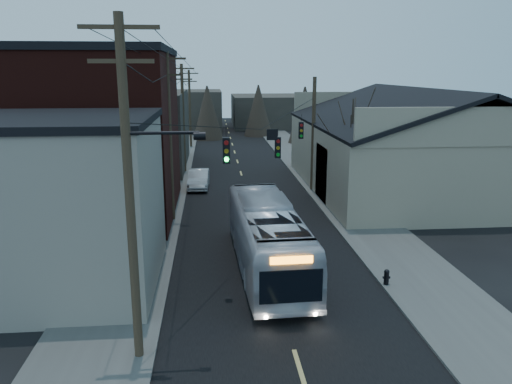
{
  "coord_description": "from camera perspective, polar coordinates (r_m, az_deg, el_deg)",
  "views": [
    {
      "loc": [
        -2.56,
        -11.5,
        8.95
      ],
      "look_at": [
        -0.38,
        12.73,
        3.0
      ],
      "focal_mm": 35.0,
      "sensor_mm": 36.0,
      "label": 1
    }
  ],
  "objects": [
    {
      "name": "parked_car",
      "position": [
        39.07,
        -6.56,
        1.49
      ],
      "size": [
        1.68,
        4.4,
        1.43
      ],
      "primitive_type": "imported",
      "rotation": [
        0.0,
        0.0,
        -0.04
      ],
      "color": "#B3B7BB",
      "rests_on": "ground"
    },
    {
      "name": "warehouse",
      "position": [
        40.17,
        17.78,
        4.13
      ],
      "size": [
        16.16,
        20.6,
        7.73
      ],
      "color": "gray",
      "rests_on": "ground"
    },
    {
      "name": "building_left_far",
      "position": [
        48.32,
        -13.45,
        6.89
      ],
      "size": [
        9.0,
        14.0,
        7.0
      ],
      "primitive_type": "cube",
      "color": "#312D27",
      "rests_on": "ground"
    },
    {
      "name": "sidewalk_right",
      "position": [
        43.4,
        7.03,
        1.82
      ],
      "size": [
        4.0,
        110.0,
        0.12
      ],
      "primitive_type": "cube",
      "color": "#474744",
      "rests_on": "ground"
    },
    {
      "name": "utility_lines",
      "position": [
        35.87,
        -6.03,
        7.27
      ],
      "size": [
        11.24,
        45.28,
        10.5
      ],
      "color": "#382B1E",
      "rests_on": "ground"
    },
    {
      "name": "building_far_left",
      "position": [
        76.81,
        -7.78,
        9.18
      ],
      "size": [
        10.0,
        12.0,
        6.0
      ],
      "primitive_type": "cube",
      "color": "#312D27",
      "rests_on": "ground"
    },
    {
      "name": "building_brick",
      "position": [
        32.61,
        -18.39,
        6.09
      ],
      "size": [
        10.0,
        12.0,
        10.0
      ],
      "primitive_type": "cube",
      "color": "black",
      "rests_on": "ground"
    },
    {
      "name": "building_clapboard",
      "position": [
        22.17,
        -21.85,
        -1.5
      ],
      "size": [
        8.0,
        8.0,
        7.0
      ],
      "primitive_type": "cube",
      "color": "gray",
      "rests_on": "ground"
    },
    {
      "name": "fire_hydrant",
      "position": [
        22.08,
        14.69,
        -9.3
      ],
      "size": [
        0.32,
        0.23,
        0.67
      ],
      "rotation": [
        0.0,
        0.0,
        -0.09
      ],
      "color": "black",
      "rests_on": "sidewalk_right"
    },
    {
      "name": "bus",
      "position": [
        22.83,
        1.32,
        -5.18
      ],
      "size": [
        3.04,
        11.23,
        3.1
      ],
      "primitive_type": "imported",
      "rotation": [
        0.0,
        0.0,
        3.18
      ],
      "color": "#B9BCC6",
      "rests_on": "ground"
    },
    {
      "name": "bare_tree",
      "position": [
        33.21,
        10.8,
        4.23
      ],
      "size": [
        0.4,
        0.4,
        7.2
      ],
      "primitive_type": "cone",
      "color": "black",
      "rests_on": "ground"
    },
    {
      "name": "road_surface",
      "position": [
        42.53,
        -1.57,
        1.6
      ],
      "size": [
        9.0,
        110.0,
        0.02
      ],
      "primitive_type": "cube",
      "color": "black",
      "rests_on": "ground"
    },
    {
      "name": "sidewalk_left",
      "position": [
        42.63,
        -10.32,
        1.48
      ],
      "size": [
        4.0,
        110.0,
        0.12
      ],
      "primitive_type": "cube",
      "color": "#474744",
      "rests_on": "ground"
    },
    {
      "name": "building_far_right",
      "position": [
        82.32,
        1.58,
        9.25
      ],
      "size": [
        12.0,
        14.0,
        5.0
      ],
      "primitive_type": "cube",
      "color": "#312D27",
      "rests_on": "ground"
    }
  ]
}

